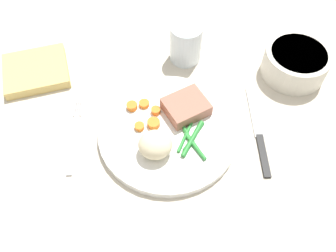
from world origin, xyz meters
TOP-DOWN VIEW (x-y plane):
  - dining_table at (0.00, 0.00)cm, footprint 120.00×90.00cm
  - dinner_plate at (-1.36, -0.97)cm, footprint 26.62×26.62cm
  - meat_portion at (2.23, 3.22)cm, footprint 10.13×9.64cm
  - mashed_potatoes at (-3.76, -5.76)cm, footprint 6.06×5.60cm
  - carrot_slices at (-5.62, 2.18)cm, footprint 6.61×7.31cm
  - green_beans at (2.87, -3.34)cm, footprint 5.59×9.69cm
  - fork at (-19.30, -1.23)cm, footprint 1.44×16.60cm
  - knife at (16.08, -1.25)cm, footprint 1.70×20.50cm
  - water_glass at (3.04, 19.17)cm, footprint 6.84×6.84cm
  - salad_bowl at (25.90, 13.96)cm, footprint 13.46×13.46cm
  - napkin at (-29.20, 15.17)cm, footprint 15.72×14.68cm

SIDE VIEW (x-z plane):
  - dining_table at x=0.00cm, z-range 0.00..2.00cm
  - knife at x=16.08cm, z-range 1.88..2.52cm
  - fork at x=-19.30cm, z-range 2.00..2.40cm
  - dinner_plate at x=-1.36cm, z-range 2.00..3.60cm
  - napkin at x=-29.20cm, z-range 2.00..4.07cm
  - green_beans at x=2.87cm, z-range 3.53..4.41cm
  - carrot_slices at x=-5.62cm, z-range 3.55..4.69cm
  - meat_portion at x=2.23cm, z-range 3.60..6.18cm
  - salad_bowl at x=25.90cm, z-range 2.38..8.32cm
  - water_glass at x=3.04cm, z-range 1.34..10.08cm
  - mashed_potatoes at x=-3.76cm, z-range 3.60..8.25cm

